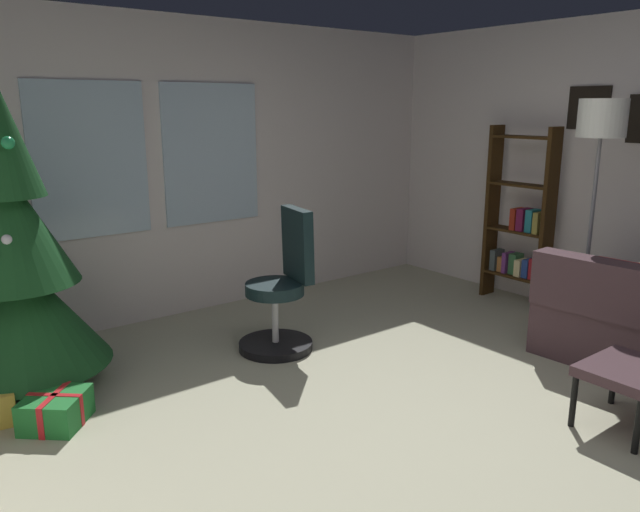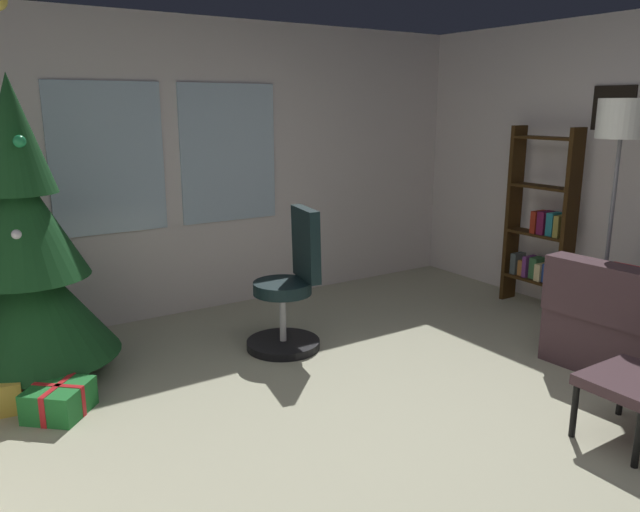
# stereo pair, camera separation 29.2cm
# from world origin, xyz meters

# --- Properties ---
(ground_plane) EXTENTS (5.26, 5.83, 0.10)m
(ground_plane) POSITION_xyz_m (0.00, 0.00, -0.05)
(ground_plane) COLOR #B2B093
(wall_back_with_windows) EXTENTS (5.26, 0.12, 2.53)m
(wall_back_with_windows) POSITION_xyz_m (-0.02, 2.96, 1.27)
(wall_back_with_windows) COLOR silver
(wall_back_with_windows) RESTS_ON ground_plane
(footstool) EXTENTS (0.52, 0.43, 0.37)m
(footstool) POSITION_xyz_m (0.91, -0.50, 0.32)
(footstool) COLOR #422D32
(footstool) RESTS_ON ground_plane
(holiday_tree) EXTENTS (1.09, 1.09, 2.47)m
(holiday_tree) POSITION_xyz_m (-1.68, 2.16, 0.83)
(holiday_tree) COLOR #4C331E
(holiday_tree) RESTS_ON ground_plane
(gift_box_green) EXTENTS (0.46, 0.47, 0.19)m
(gift_box_green) POSITION_xyz_m (-1.67, 1.53, 0.09)
(gift_box_green) COLOR #1E722D
(gift_box_green) RESTS_ON ground_plane
(office_chair) EXTENTS (0.56, 0.56, 1.07)m
(office_chair) POSITION_xyz_m (0.03, 1.68, 0.42)
(office_chair) COLOR black
(office_chair) RESTS_ON ground_plane
(bookshelf) EXTENTS (0.18, 0.64, 1.63)m
(bookshelf) POSITION_xyz_m (2.42, 1.29, 0.73)
(bookshelf) COLOR #35210C
(bookshelf) RESTS_ON ground_plane
(floor_lamp) EXTENTS (0.35, 0.35, 1.86)m
(floor_lamp) POSITION_xyz_m (2.05, 0.42, 1.58)
(floor_lamp) COLOR slate
(floor_lamp) RESTS_ON ground_plane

